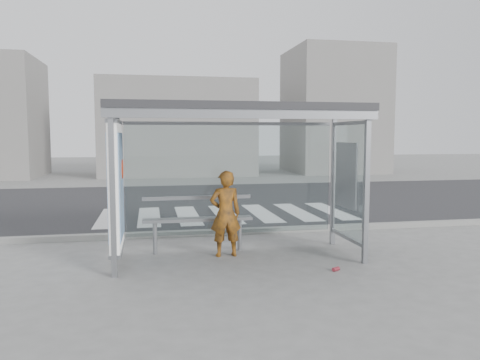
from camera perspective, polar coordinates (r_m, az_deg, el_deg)
name	(u,v)px	position (r m, az deg, el deg)	size (l,w,h in m)	color
ground	(238,258)	(8.14, -0.27, -9.54)	(80.00, 80.00, 0.00)	slate
road	(197,202)	(14.95, -5.23, -2.66)	(30.00, 10.00, 0.01)	#262528
curb	(221,232)	(10.00, -2.35, -6.36)	(30.00, 0.18, 0.12)	gray
crosswalk	(225,214)	(12.56, -1.82, -4.19)	(6.55, 3.00, 0.00)	silver
bus_shelter	(215,143)	(7.86, -3.03, 4.56)	(4.25, 1.65, 2.62)	gray
building_center	(177,128)	(25.77, -7.72, 6.28)	(8.00, 5.00, 5.00)	gray
building_right	(333,111)	(27.80, 11.31, 8.22)	(5.00, 5.00, 7.00)	gray
person	(225,214)	(8.14, -1.79, -4.12)	(0.55, 0.36, 1.50)	#C75112
bench	(198,219)	(8.49, -5.17, -4.81)	(1.96, 0.24, 1.02)	slate
soda_can	(336,269)	(7.55, 11.61, -10.58)	(0.07, 0.07, 0.12)	#C33949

